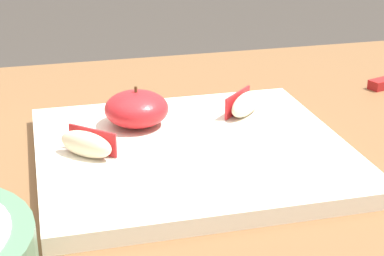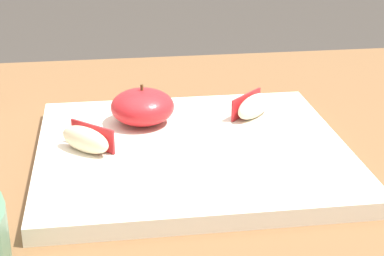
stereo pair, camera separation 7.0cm
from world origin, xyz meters
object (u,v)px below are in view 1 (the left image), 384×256
at_px(apple_half_skin_up, 137,109).
at_px(apple_wedge_near_knife, 87,144).
at_px(cutting_board, 192,152).
at_px(apple_wedge_front, 245,104).

distance_m(apple_half_skin_up, apple_wedge_near_knife, 0.10).
xyz_separation_m(cutting_board, apple_wedge_front, (0.09, 0.07, 0.02)).
height_order(cutting_board, apple_wedge_near_knife, apple_wedge_near_knife).
bearing_deg(cutting_board, apple_wedge_near_knife, -179.22).
relative_size(cutting_board, apple_wedge_front, 5.53).
bearing_deg(apple_wedge_near_knife, apple_half_skin_up, 47.87).
distance_m(cutting_board, apple_half_skin_up, 0.09).
bearing_deg(apple_wedge_near_knife, cutting_board, 0.78).
xyz_separation_m(apple_half_skin_up, apple_wedge_front, (0.14, 0.00, -0.01)).
bearing_deg(apple_half_skin_up, cutting_board, -55.48).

